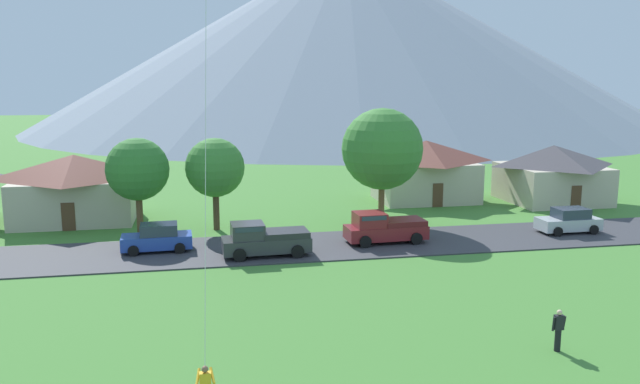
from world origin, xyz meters
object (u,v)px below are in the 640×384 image
Objects in this scene: parked_car_blue_mid_east at (157,238)px; pickup_truck_charcoal_west_side at (264,239)px; tree_right_of_center at (215,168)px; tree_center at (382,149)px; pickup_truck_maroon_east_side at (384,227)px; tree_left_of_center at (137,170)px; watcher_person at (558,329)px; parked_car_silver_west_end at (569,221)px; house_rightmost at (552,173)px; house_leftmost at (426,170)px; house_left_center at (75,187)px.

pickup_truck_charcoal_west_side is at bearing -19.74° from parked_car_blue_mid_east.
tree_right_of_center is 1.23× the size of pickup_truck_charcoal_west_side.
pickup_truck_maroon_east_side is (-1.40, -5.33, -4.46)m from tree_center.
watcher_person is (17.48, -22.45, -3.61)m from tree_left_of_center.
pickup_truck_charcoal_west_side reaches higher than parked_car_blue_mid_east.
tree_right_of_center is 1.53× the size of parked_car_silver_west_end.
parked_car_blue_mid_east is (-3.72, -5.24, -3.54)m from tree_right_of_center.
pickup_truck_charcoal_west_side is at bearing 122.26° from watcher_person.
tree_right_of_center reaches higher than parked_car_blue_mid_east.
tree_center is 22.92m from watcher_person.
house_rightmost is 21.53m from pickup_truck_maroon_east_side.
tree_center is (17.00, -0.01, 1.03)m from tree_left_of_center.
house_leftmost is at bearing 52.16° from tree_center.
tree_left_of_center reaches higher than house_left_center.
pickup_truck_maroon_east_side is (-13.29, -0.23, 0.19)m from parked_car_silver_west_end.
pickup_truck_charcoal_west_side is at bearing -44.08° from house_left_center.
tree_left_of_center is at bearing -170.47° from house_rightmost.
tree_left_of_center is 1.02× the size of tree_right_of_center.
tree_left_of_center is (-23.43, -8.26, 1.76)m from house_leftmost.
watcher_person is at bearing -52.08° from tree_left_of_center.
pickup_truck_charcoal_west_side is at bearing -135.95° from house_leftmost.
house_rightmost is 1.93× the size of parked_car_blue_mid_east.
parked_car_silver_west_end and parked_car_blue_mid_east have the same top height.
house_leftmost is at bearing 44.05° from pickup_truck_charcoal_west_side.
house_leftmost reaches higher than parked_car_blue_mid_east.
house_rightmost is 29.39m from tree_right_of_center.
house_rightmost is at bearing 17.69° from parked_car_blue_mid_east.
pickup_truck_maroon_east_side is at bearing -104.76° from tree_center.
tree_center reaches higher than pickup_truck_charcoal_west_side.
house_left_center is 1.07× the size of tree_center.
tree_right_of_center is 12.45m from pickup_truck_maroon_east_side.
pickup_truck_charcoal_west_side is 18.33m from watcher_person.
tree_left_of_center is at bearing 127.92° from watcher_person.
tree_left_of_center is at bearing 137.95° from pickup_truck_charcoal_west_side.
tree_left_of_center reaches higher than watcher_person.
parked_car_blue_mid_east is at bearing 179.13° from parked_car_silver_west_end.
house_rightmost is at bearing 25.69° from pickup_truck_charcoal_west_side.
watcher_person is (-16.53, -28.16, -1.67)m from house_rightmost.
tree_left_of_center is 28.68m from watcher_person.
house_left_center reaches higher than parked_car_blue_mid_east.
tree_center reaches higher than tree_left_of_center.
parked_car_blue_mid_east is at bearing 177.38° from pickup_truck_maroon_east_side.
watcher_person is (9.78, -15.50, -0.18)m from pickup_truck_charcoal_west_side.
tree_center is at bearing -13.74° from house_left_center.
tree_right_of_center is (-18.29, -7.72, 1.67)m from house_leftmost.
house_rightmost is (39.03, 0.34, -0.04)m from house_left_center.
tree_center reaches higher than house_leftmost.
tree_right_of_center is (-28.87, -5.16, 1.86)m from house_rightmost.
house_leftmost is 10.89m from house_rightmost.
parked_car_silver_west_end is (11.88, -5.10, -4.66)m from tree_center.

